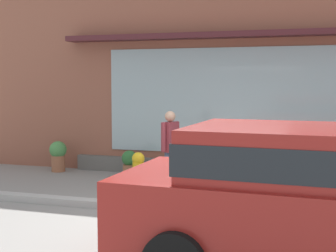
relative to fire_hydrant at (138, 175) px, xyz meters
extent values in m
plane|color=gray|center=(1.42, -0.71, -0.41)|extent=(60.00, 60.00, 0.00)
cube|color=#B2B2AD|center=(1.42, -0.91, -0.35)|extent=(14.00, 0.24, 0.12)
cube|color=#935642|center=(1.42, 2.49, 1.95)|extent=(14.00, 0.36, 4.72)
cube|color=#9EB7BC|center=(2.09, 2.29, 1.29)|extent=(7.24, 0.03, 2.35)
cube|color=#4C1E23|center=(1.42, 2.14, 2.71)|extent=(7.84, 0.56, 0.12)
cube|color=#605E59|center=(1.42, 2.27, -0.23)|extent=(7.64, 0.20, 0.36)
cylinder|color=gold|center=(0.00, 0.00, -0.38)|extent=(0.32, 0.32, 0.06)
cylinder|color=gold|center=(0.00, 0.00, -0.06)|extent=(0.22, 0.22, 0.59)
sphere|color=gold|center=(0.00, 0.00, 0.30)|extent=(0.24, 0.24, 0.24)
cylinder|color=gold|center=(-0.15, 0.00, -0.03)|extent=(0.10, 0.09, 0.09)
cylinder|color=gold|center=(0.15, 0.00, -0.03)|extent=(0.10, 0.09, 0.09)
cylinder|color=gold|center=(0.00, -0.15, -0.03)|extent=(0.09, 0.10, 0.09)
cylinder|color=#475675|center=(0.43, 0.77, -0.03)|extent=(0.12, 0.12, 0.77)
cylinder|color=#475675|center=(0.38, 0.60, -0.03)|extent=(0.12, 0.12, 0.77)
cube|color=#8E333D|center=(0.41, 0.69, 0.65)|extent=(0.29, 0.38, 0.58)
sphere|color=tan|center=(0.41, 0.69, 1.04)|extent=(0.21, 0.21, 0.21)
cylinder|color=#8E333D|center=(0.47, 0.89, 0.66)|extent=(0.08, 0.08, 0.55)
cylinder|color=#8E333D|center=(0.34, 0.48, 0.66)|extent=(0.08, 0.08, 0.55)
cube|color=#846647|center=(0.52, 0.97, 0.41)|extent=(0.17, 0.26, 0.28)
cube|color=maroon|center=(3.27, -2.93, 0.30)|extent=(4.59, 2.02, 0.76)
cube|color=maroon|center=(3.05, -2.93, 0.94)|extent=(2.55, 1.79, 0.59)
cube|color=#1E2328|center=(3.05, -2.93, 0.94)|extent=(2.60, 1.81, 0.33)
cylinder|color=black|center=(1.91, -1.94, -0.08)|extent=(0.67, 0.21, 0.66)
cylinder|color=#9E6042|center=(-2.72, 1.81, -0.22)|extent=(0.32, 0.32, 0.38)
sphere|color=#4C934C|center=(-2.72, 1.81, 0.11)|extent=(0.40, 0.40, 0.40)
sphere|color=#B266B7|center=(-2.71, 1.73, 0.17)|extent=(0.12, 0.12, 0.12)
sphere|color=#E5C64C|center=(-2.78, 1.76, 0.22)|extent=(0.08, 0.08, 0.08)
cylinder|color=#33473D|center=(0.93, 1.57, -0.28)|extent=(0.28, 0.28, 0.26)
sphere|color=#4C934C|center=(0.93, 1.57, -0.03)|extent=(0.33, 0.33, 0.33)
sphere|color=#E5C64C|center=(0.94, 1.50, 0.01)|extent=(0.08, 0.08, 0.08)
sphere|color=white|center=(0.91, 1.66, 0.02)|extent=(0.07, 0.07, 0.07)
sphere|color=#E5C64C|center=(0.91, 1.67, 0.04)|extent=(0.10, 0.10, 0.10)
cylinder|color=#9E6042|center=(-0.81, 1.58, -0.26)|extent=(0.30, 0.30, 0.30)
sphere|color=#2D6B33|center=(-0.81, 1.58, 0.03)|extent=(0.34, 0.34, 0.34)
camera|label=1|loc=(3.15, -8.23, 1.71)|focal=51.66mm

